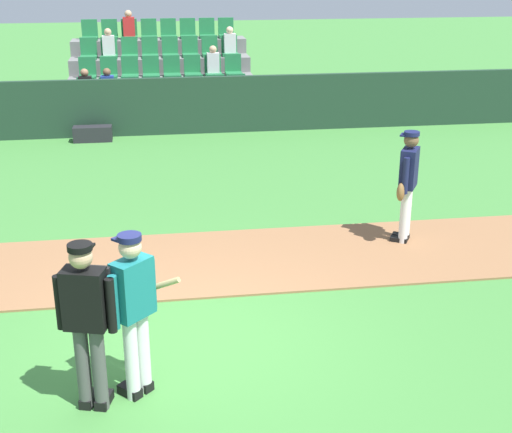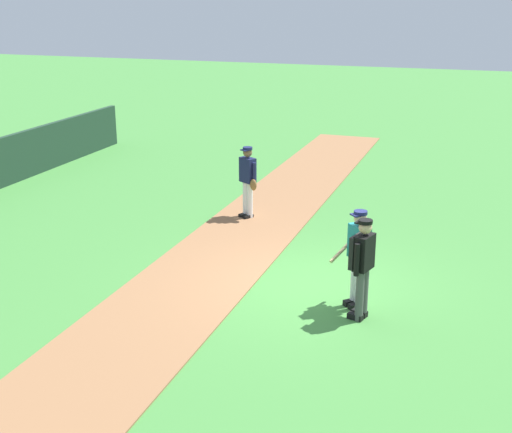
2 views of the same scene
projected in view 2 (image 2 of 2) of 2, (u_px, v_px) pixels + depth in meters
ground_plane at (311, 286)px, 12.77m from camera, size 80.00×80.00×0.00m
infield_dirt_path at (204, 271)px, 13.44m from camera, size 28.00×2.28×0.03m
batter_teal_jersey at (358, 255)px, 11.67m from camera, size 0.73×0.68×1.76m
umpire_home_plate at (362, 263)px, 11.22m from camera, size 0.57×0.38×1.76m
runner_navy_jersey at (248, 180)px, 16.36m from camera, size 0.48×0.58×1.76m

